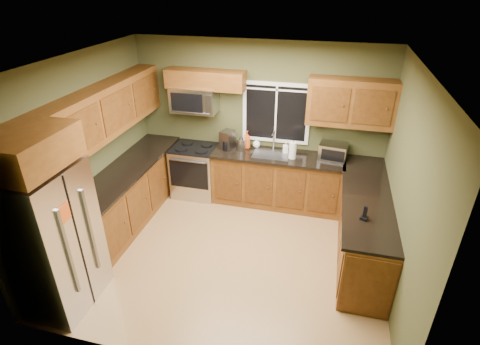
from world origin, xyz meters
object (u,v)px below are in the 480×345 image
at_px(soap_bottle_b, 286,147).
at_px(refrigerator, 52,240).
at_px(paper_towel_roll, 293,150).
at_px(microwave, 194,100).
at_px(kettle, 241,144).
at_px(cordless_phone, 365,216).
at_px(soap_bottle_c, 256,143).
at_px(range, 196,170).
at_px(soap_bottle_a, 247,140).
at_px(toaster_oven, 333,151).
at_px(coffee_maker, 227,140).

bearing_deg(soap_bottle_b, refrigerator, -127.83).
xyz_separation_m(paper_towel_roll, soap_bottle_b, (-0.14, 0.18, -0.04)).
bearing_deg(microwave, kettle, -6.48).
bearing_deg(paper_towel_roll, cordless_phone, -54.71).
relative_size(refrigerator, soap_bottle_c, 11.04).
height_order(range, soap_bottle_a, soap_bottle_a).
bearing_deg(soap_bottle_b, toaster_oven, -4.06).
height_order(microwave, kettle, microwave).
bearing_deg(coffee_maker, soap_bottle_c, 20.45).
relative_size(refrigerator, kettle, 7.14).
distance_m(toaster_oven, soap_bottle_c, 1.29).
height_order(paper_towel_roll, soap_bottle_c, paper_towel_roll).
distance_m(microwave, paper_towel_roll, 1.83).
relative_size(toaster_oven, cordless_phone, 2.51).
bearing_deg(toaster_oven, kettle, -178.65).
height_order(refrigerator, kettle, refrigerator).
xyz_separation_m(range, microwave, (-0.00, 0.14, 1.26)).
relative_size(range, soap_bottle_a, 3.08).
distance_m(microwave, kettle, 1.07).
relative_size(refrigerator, coffee_maker, 5.70).
bearing_deg(microwave, coffee_maker, -7.80).
bearing_deg(cordless_phone, coffee_maker, 143.69).
bearing_deg(microwave, soap_bottle_a, 1.10).
relative_size(microwave, soap_bottle_a, 2.49).
distance_m(range, soap_bottle_a, 1.11).
relative_size(paper_towel_roll, soap_bottle_b, 1.62).
bearing_deg(toaster_oven, microwave, 178.56).
xyz_separation_m(refrigerator, soap_bottle_c, (1.74, 3.00, 0.12)).
bearing_deg(paper_towel_roll, soap_bottle_b, 127.34).
height_order(refrigerator, range, refrigerator).
distance_m(kettle, soap_bottle_b, 0.74).
height_order(soap_bottle_a, soap_bottle_c, soap_bottle_a).
height_order(toaster_oven, coffee_maker, coffee_maker).
xyz_separation_m(microwave, toaster_oven, (2.33, -0.06, -0.66)).
height_order(range, soap_bottle_c, soap_bottle_c).
xyz_separation_m(range, soap_bottle_b, (1.56, 0.13, 0.57)).
height_order(toaster_oven, soap_bottle_a, soap_bottle_a).
bearing_deg(coffee_maker, soap_bottle_b, 4.40).
distance_m(microwave, cordless_phone, 3.31).
height_order(coffee_maker, soap_bottle_b, coffee_maker).
height_order(microwave, cordless_phone, microwave).
distance_m(refrigerator, soap_bottle_b, 3.68).
bearing_deg(soap_bottle_c, range, -167.62).
distance_m(toaster_oven, cordless_phone, 1.68).
xyz_separation_m(microwave, soap_bottle_c, (1.05, 0.09, -0.71)).
height_order(paper_towel_roll, soap_bottle_a, paper_towel_roll).
distance_m(coffee_maker, kettle, 0.25).
distance_m(range, coffee_maker, 0.85).
relative_size(toaster_oven, soap_bottle_c, 2.83).
bearing_deg(soap_bottle_a, range, -170.32).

